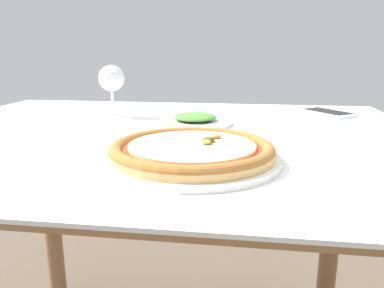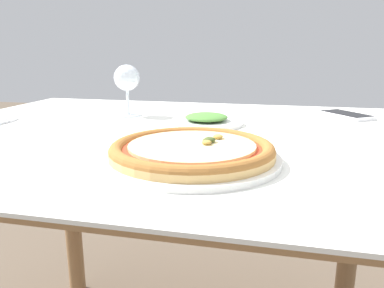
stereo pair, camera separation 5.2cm
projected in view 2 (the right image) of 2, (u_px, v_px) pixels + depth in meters
The scene contains 5 objects.
dining_table at pixel (168, 171), 0.88m from camera, with size 1.19×0.93×0.74m.
pizza_plate at pixel (192, 152), 0.61m from camera, with size 0.29×0.29×0.04m.
wine_glass_far_left at pixel (127, 80), 1.02m from camera, with size 0.07×0.07×0.14m.
cell_phone at pixel (346, 115), 1.03m from camera, with size 0.14×0.16×0.01m.
side_plate at pixel (206, 120), 0.92m from camera, with size 0.18×0.18×0.03m.
Camera 2 is at (0.24, -0.80, 0.92)m, focal length 35.00 mm.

